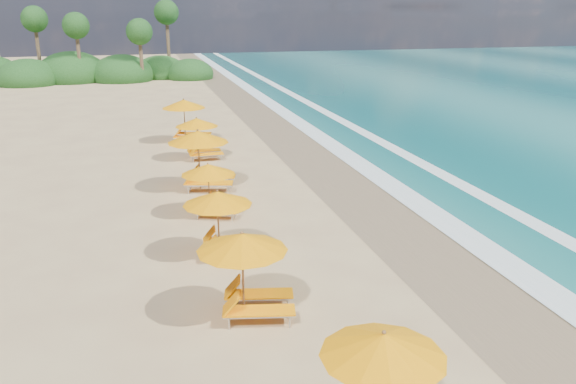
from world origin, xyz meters
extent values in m
plane|color=tan|center=(0.00, 0.00, 0.00)|extent=(160.00, 160.00, 0.00)
cube|color=#877150|center=(4.00, 0.00, 0.01)|extent=(4.00, 160.00, 0.01)
cube|color=white|center=(5.50, 0.00, 0.03)|extent=(1.20, 160.00, 0.01)
cube|color=white|center=(8.50, 0.00, 0.02)|extent=(0.80, 160.00, 0.01)
cone|color=#FD9505|center=(-1.20, -10.89, 1.95)|extent=(2.67, 2.67, 0.43)
sphere|color=olive|center=(-1.20, -10.89, 2.19)|extent=(0.08, 0.08, 0.08)
cylinder|color=olive|center=(-2.70, -5.93, 1.08)|extent=(0.05, 0.05, 2.17)
cone|color=#FD9505|center=(-2.70, -5.93, 1.99)|extent=(2.63, 2.63, 0.44)
sphere|color=olive|center=(-2.70, -5.93, 2.23)|extent=(0.08, 0.08, 0.08)
cylinder|color=olive|center=(-2.76, -2.10, 1.03)|extent=(0.05, 0.05, 2.05)
cone|color=#FD9505|center=(-2.76, -2.10, 1.88)|extent=(2.26, 2.26, 0.41)
sphere|color=olive|center=(-2.76, -2.10, 2.11)|extent=(0.07, 0.07, 0.07)
cylinder|color=olive|center=(-2.56, 1.66, 0.96)|extent=(0.05, 0.05, 1.92)
cone|color=#FD9505|center=(-2.56, 1.66, 1.76)|extent=(2.60, 2.60, 0.39)
sphere|color=olive|center=(-2.56, 1.66, 1.98)|extent=(0.07, 0.07, 0.07)
cylinder|color=olive|center=(-2.53, 5.06, 1.23)|extent=(0.06, 0.06, 2.46)
cone|color=#FD9505|center=(-2.53, 5.06, 2.26)|extent=(3.11, 3.11, 0.50)
sphere|color=olive|center=(-2.53, 5.06, 2.53)|extent=(0.09, 0.09, 0.09)
cylinder|color=olive|center=(-2.06, 10.09, 1.04)|extent=(0.05, 0.05, 2.07)
cone|color=#FD9505|center=(-2.06, 10.09, 1.90)|extent=(2.19, 2.19, 0.42)
sphere|color=olive|center=(-2.06, 10.09, 2.13)|extent=(0.07, 0.07, 0.07)
cylinder|color=olive|center=(-2.31, 14.33, 1.19)|extent=(0.06, 0.06, 2.38)
cone|color=#FD9505|center=(-2.31, 14.33, 2.18)|extent=(3.05, 3.05, 0.48)
sphere|color=olive|center=(-2.31, 14.33, 2.44)|extent=(0.08, 0.08, 0.08)
ellipsoid|color=#163D14|center=(-6.00, 45.00, 0.62)|extent=(6.40, 6.40, 4.16)
ellipsoid|color=#163D14|center=(-11.00, 46.00, 0.70)|extent=(7.20, 7.20, 4.68)
ellipsoid|color=#163D14|center=(-15.00, 44.00, 0.58)|extent=(6.00, 6.00, 3.90)
ellipsoid|color=#163D14|center=(-2.00, 47.00, 0.55)|extent=(5.60, 5.60, 3.64)
ellipsoid|color=#163D14|center=(1.00, 45.00, 0.49)|extent=(5.00, 5.00, 3.25)
cylinder|color=brown|center=(-4.00, 43.00, 2.50)|extent=(0.36, 0.36, 5.00)
sphere|color=#163D14|center=(-4.00, 43.00, 5.00)|extent=(2.60, 2.60, 2.60)
cylinder|color=brown|center=(-10.00, 44.00, 2.80)|extent=(0.36, 0.36, 5.60)
sphere|color=#163D14|center=(-10.00, 44.00, 5.60)|extent=(2.60, 2.60, 2.60)
cylinder|color=brown|center=(-14.00, 46.00, 3.10)|extent=(0.36, 0.36, 6.20)
sphere|color=#163D14|center=(-14.00, 46.00, 6.20)|extent=(2.60, 2.60, 2.60)
cylinder|color=brown|center=(-1.00, 47.00, 3.40)|extent=(0.36, 0.36, 6.80)
sphere|color=#163D14|center=(-1.00, 47.00, 6.80)|extent=(2.60, 2.60, 2.60)
camera|label=1|loc=(-4.93, -18.77, 7.39)|focal=36.34mm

